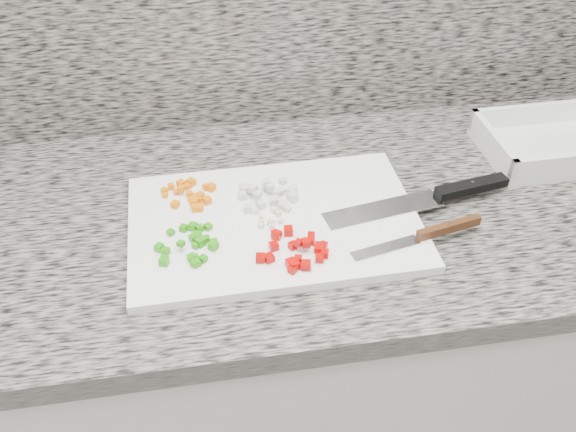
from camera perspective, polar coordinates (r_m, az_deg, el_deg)
name	(u,v)px	position (r m, az deg, el deg)	size (l,w,h in m)	color
cabinet	(286,373)	(1.46, -0.14, -13.75)	(3.92, 0.62, 0.86)	silver
countertop	(286,215)	(1.14, -0.18, 0.05)	(3.96, 0.64, 0.04)	slate
cutting_board	(274,223)	(1.08, -1.22, -0.60)	(0.48, 0.32, 0.02)	white
carrot_pile	(191,194)	(1.13, -8.58, 1.92)	(0.10, 0.09, 0.02)	orange
onion_pile	(269,193)	(1.11, -1.70, 2.02)	(0.11, 0.09, 0.02)	beige
green_pepper_pile	(192,244)	(1.03, -8.55, -2.48)	(0.10, 0.10, 0.02)	#288D0C
red_pepper_pile	(297,249)	(1.00, 0.78, -2.99)	(0.12, 0.10, 0.02)	#B20602
garlic_pile	(269,219)	(1.07, -1.70, -0.26)	(0.05, 0.05, 0.01)	beige
chef_knife	(442,194)	(1.15, 13.51, 1.89)	(0.35, 0.09, 0.02)	silver
paring_knife	(433,233)	(1.06, 12.77, -1.46)	(0.23, 0.07, 0.02)	silver
tray	(553,144)	(1.36, 22.47, 5.92)	(0.27, 0.20, 0.06)	white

